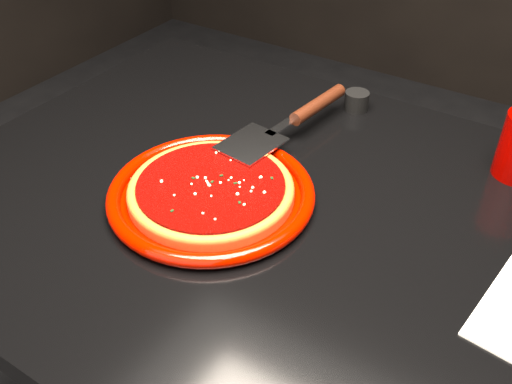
# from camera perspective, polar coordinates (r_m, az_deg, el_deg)

# --- Properties ---
(table) EXTENTS (1.20, 0.80, 0.75)m
(table) POSITION_cam_1_polar(r_m,az_deg,el_deg) (1.11, 4.71, -17.68)
(table) COLOR black
(table) RESTS_ON floor
(plate) EXTENTS (0.36, 0.36, 0.02)m
(plate) POSITION_cam_1_polar(r_m,az_deg,el_deg) (0.85, -4.49, -0.15)
(plate) COLOR #830700
(plate) RESTS_ON table
(pizza_crust) EXTENTS (0.29, 0.29, 0.01)m
(pizza_crust) POSITION_cam_1_polar(r_m,az_deg,el_deg) (0.85, -4.50, 0.04)
(pizza_crust) COLOR #924117
(pizza_crust) RESTS_ON plate
(pizza_crust_rim) EXTENTS (0.29, 0.29, 0.02)m
(pizza_crust_rim) POSITION_cam_1_polar(r_m,az_deg,el_deg) (0.85, -4.52, 0.37)
(pizza_crust_rim) COLOR #924117
(pizza_crust_rim) RESTS_ON plate
(pizza_sauce) EXTENTS (0.25, 0.25, 0.01)m
(pizza_sauce) POSITION_cam_1_polar(r_m,az_deg,el_deg) (0.84, -4.54, 0.61)
(pizza_sauce) COLOR #630200
(pizza_sauce) RESTS_ON plate
(parmesan_dusting) EXTENTS (0.21, 0.21, 0.01)m
(parmesan_dusting) POSITION_cam_1_polar(r_m,az_deg,el_deg) (0.84, -4.56, 0.95)
(parmesan_dusting) COLOR beige
(parmesan_dusting) RESTS_ON plate
(basil_flecks) EXTENTS (0.19, 0.19, 0.00)m
(basil_flecks) POSITION_cam_1_polar(r_m,az_deg,el_deg) (0.84, -4.55, 0.90)
(basil_flecks) COLOR black
(basil_flecks) RESTS_ON plate
(pizza_server) EXTENTS (0.14, 0.35, 0.03)m
(pizza_server) POSITION_cam_1_polar(r_m,az_deg,el_deg) (0.97, 3.27, 7.12)
(pizza_server) COLOR silver
(pizza_server) RESTS_ON plate
(ramekin) EXTENTS (0.05, 0.05, 0.03)m
(ramekin) POSITION_cam_1_polar(r_m,az_deg,el_deg) (1.09, 10.02, 8.98)
(ramekin) COLOR black
(ramekin) RESTS_ON table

